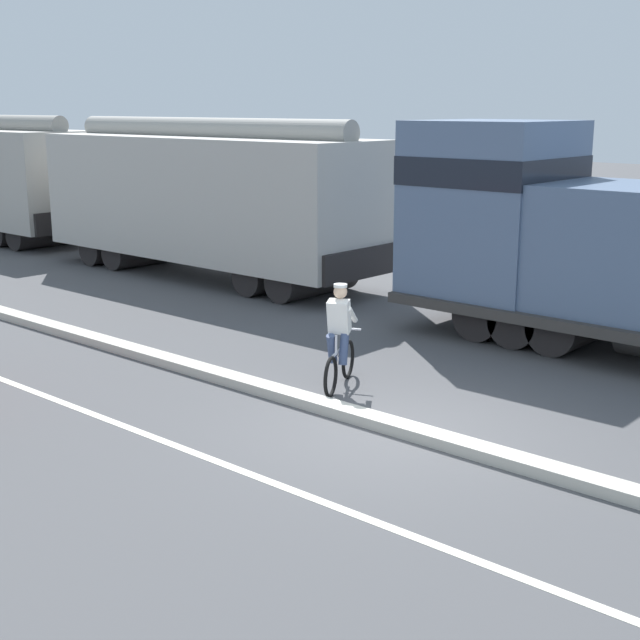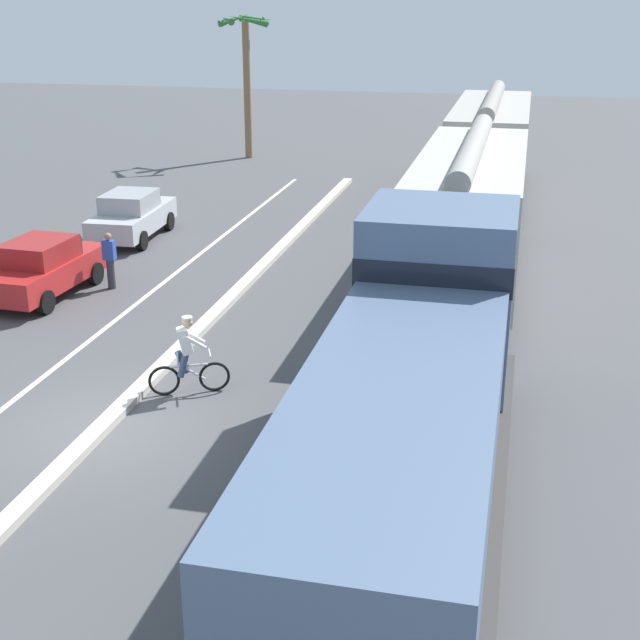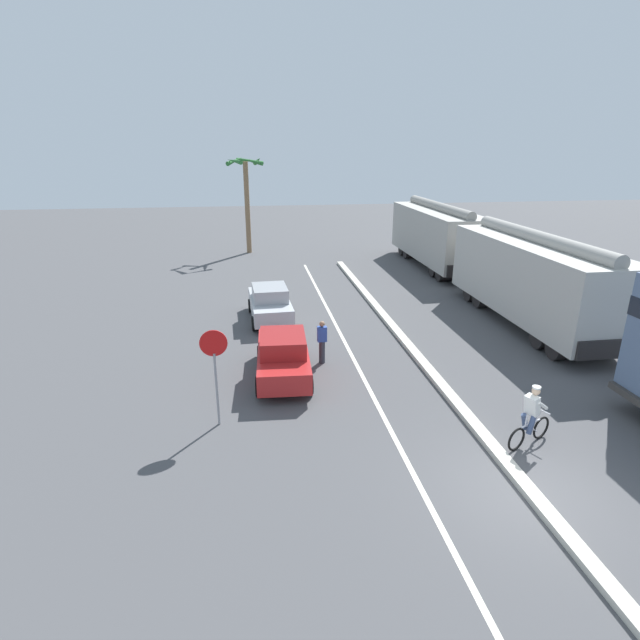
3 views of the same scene
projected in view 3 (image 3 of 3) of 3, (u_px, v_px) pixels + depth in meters
ground_plane at (528, 493)px, 11.51m from camera, size 120.00×120.00×0.00m
median_curb at (435, 377)px, 17.08m from camera, size 0.36×36.00×0.16m
lane_stripe at (366, 384)px, 16.78m from camera, size 0.14×36.00×0.01m
hopper_car_lead at (533, 280)px, 21.71m from camera, size 2.90×10.60×4.18m
hopper_car_middle at (437, 235)px, 32.55m from camera, size 2.90×10.60×4.18m
parked_car_red at (283, 355)px, 17.01m from camera, size 1.99×4.28×1.62m
parked_car_silver at (270, 303)px, 22.72m from camera, size 1.98×4.27×1.62m
cyclist at (531, 418)px, 13.11m from camera, size 1.58×0.79×1.71m
stop_sign at (215, 359)px, 13.70m from camera, size 0.76×0.08×2.88m
palm_tree_near at (246, 184)px, 35.94m from camera, size 2.70×2.73×6.95m
pedestrian_by_cars at (322, 341)px, 18.16m from camera, size 0.34×0.22×1.62m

